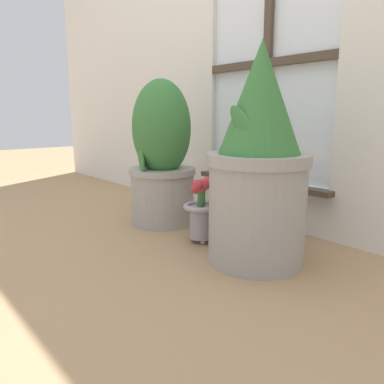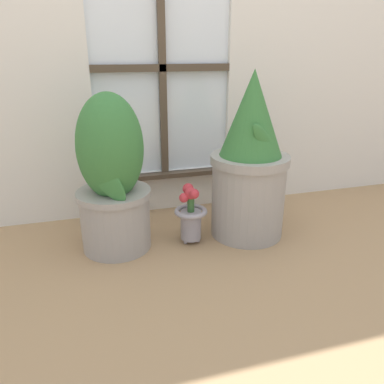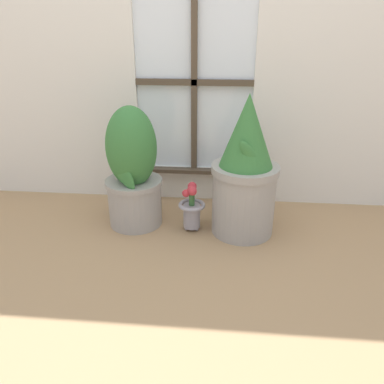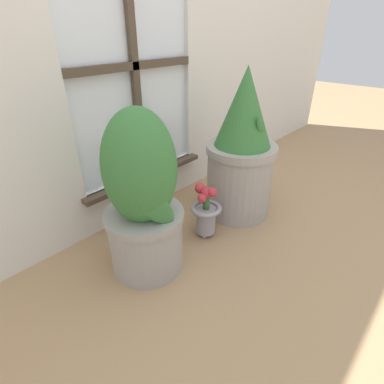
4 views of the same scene
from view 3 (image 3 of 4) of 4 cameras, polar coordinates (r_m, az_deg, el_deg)
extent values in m
plane|color=tan|center=(2.06, -1.04, -7.23)|extent=(10.00, 10.00, 0.00)
cube|color=silver|center=(2.51, 0.33, 1.55)|extent=(0.71, 0.05, 0.22)
cube|color=white|center=(2.35, 0.40, 16.46)|extent=(0.71, 0.02, 1.08)
cube|color=#4C3D2D|center=(2.32, 0.34, 16.37)|extent=(0.04, 0.02, 1.08)
cube|color=#4C3D2D|center=(2.32, 0.34, 16.37)|extent=(0.71, 0.02, 0.04)
cube|color=#4C3D2D|center=(2.43, 0.24, 3.25)|extent=(0.77, 0.06, 0.02)
cylinder|color=#9E9993|center=(2.19, -8.67, -1.46)|extent=(0.30, 0.30, 0.27)
cylinder|color=#9E9993|center=(2.14, -8.87, 1.51)|extent=(0.32, 0.32, 0.03)
cylinder|color=#38281E|center=(2.14, -8.89, 1.72)|extent=(0.28, 0.28, 0.01)
ellipsoid|color=#387538|center=(2.07, -9.23, 6.74)|extent=(0.28, 0.28, 0.45)
ellipsoid|color=#387538|center=(2.02, -10.90, 3.59)|extent=(0.23, 0.13, 0.28)
cylinder|color=#9E9993|center=(2.07, 7.84, -1.09)|extent=(0.34, 0.34, 0.39)
cylinder|color=#9E9993|center=(2.00, 8.13, 3.49)|extent=(0.36, 0.36, 0.04)
cylinder|color=#38281E|center=(2.00, 8.15, 3.89)|extent=(0.31, 0.31, 0.01)
cone|color=#387538|center=(1.94, 8.49, 9.24)|extent=(0.28, 0.28, 0.38)
ellipsoid|color=#387538|center=(1.88, 8.79, 5.72)|extent=(0.15, 0.05, 0.17)
sphere|color=#99939E|center=(2.18, 0.06, -4.95)|extent=(0.02, 0.02, 0.02)
sphere|color=#99939E|center=(2.14, -0.89, -5.60)|extent=(0.02, 0.02, 0.02)
sphere|color=#99939E|center=(2.14, 0.74, -5.67)|extent=(0.02, 0.02, 0.02)
cylinder|color=#99939E|center=(2.12, -0.03, -3.63)|extent=(0.10, 0.10, 0.13)
torus|color=#99939E|center=(2.09, -0.03, -1.99)|extent=(0.15, 0.15, 0.02)
cylinder|color=#386633|center=(2.07, -0.03, -1.07)|extent=(0.03, 0.03, 0.07)
sphere|color=#C6333D|center=(2.05, -0.03, 0.22)|extent=(0.05, 0.05, 0.05)
sphere|color=#C6333D|center=(2.08, 0.02, 0.86)|extent=(0.05, 0.05, 0.05)
sphere|color=#C6333D|center=(2.06, -0.93, -0.20)|extent=(0.04, 0.04, 0.04)
sphere|color=#C6333D|center=(2.02, 0.11, 0.08)|extent=(0.04, 0.04, 0.04)
camera|label=1|loc=(1.38, 47.67, -7.70)|focal=35.00mm
camera|label=2|loc=(0.74, -49.91, -3.19)|focal=35.00mm
camera|label=4|loc=(1.58, -41.24, 13.01)|focal=28.00mm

